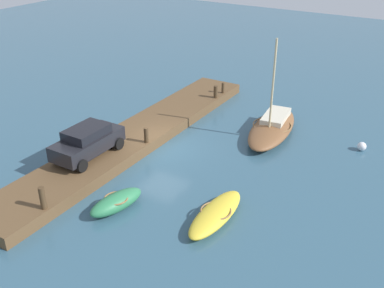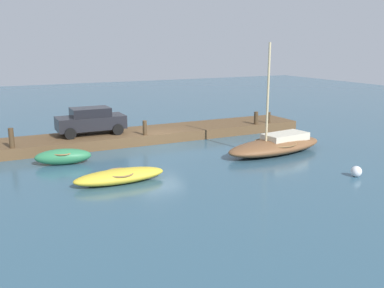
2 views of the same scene
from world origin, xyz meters
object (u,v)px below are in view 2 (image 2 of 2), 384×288
at_px(rowboat_yellow, 120,176).
at_px(mooring_post_west, 269,118).
at_px(marker_buoy, 356,171).
at_px(dinghy_green, 63,156).
at_px(sailboat_brown, 276,145).
at_px(mooring_post_mid_west, 256,118).
at_px(mooring_post_mid_east, 145,128).
at_px(mooring_post_east, 11,138).
at_px(parked_car, 91,120).

distance_m(rowboat_yellow, mooring_post_west, 13.66).
distance_m(mooring_post_west, marker_buoy, 10.28).
bearing_deg(mooring_post_west, dinghy_green, 8.57).
xyz_separation_m(sailboat_brown, dinghy_green, (10.70, -2.86, -0.07)).
bearing_deg(mooring_post_mid_west, rowboat_yellow, 28.86).
xyz_separation_m(dinghy_green, mooring_post_mid_east, (-5.02, -2.08, 0.63)).
bearing_deg(mooring_post_east, mooring_post_mid_west, 180.00).
xyz_separation_m(rowboat_yellow, mooring_post_mid_east, (-3.40, -6.14, 0.71)).
bearing_deg(mooring_post_east, marker_buoy, 143.52).
height_order(rowboat_yellow, parked_car, parked_car).
bearing_deg(dinghy_green, mooring_post_mid_west, -158.58).
height_order(sailboat_brown, marker_buoy, sailboat_brown).
distance_m(mooring_post_mid_east, marker_buoy, 11.80).
height_order(sailboat_brown, mooring_post_east, sailboat_brown).
bearing_deg(mooring_post_west, rowboat_yellow, 26.74).
relative_size(mooring_post_mid_east, parked_car, 0.22).
height_order(sailboat_brown, mooring_post_mid_east, sailboat_brown).
bearing_deg(mooring_post_mid_west, mooring_post_east, 0.00).
relative_size(mooring_post_mid_west, marker_buoy, 1.70).
xyz_separation_m(mooring_post_west, parked_car, (11.52, -1.60, 0.46)).
bearing_deg(rowboat_yellow, sailboat_brown, -172.80).
height_order(mooring_post_west, parked_car, parked_car).
xyz_separation_m(mooring_post_west, mooring_post_mid_west, (1.04, 0.00, 0.05)).
height_order(mooring_post_west, mooring_post_east, mooring_post_east).
bearing_deg(marker_buoy, mooring_post_mid_west, -98.31).
bearing_deg(marker_buoy, rowboat_yellow, -21.47).
relative_size(rowboat_yellow, mooring_post_west, 5.43).
xyz_separation_m(dinghy_green, mooring_post_west, (-13.81, -2.08, 0.56)).
bearing_deg(mooring_post_east, mooring_post_mid_east, 180.00).
relative_size(rowboat_yellow, mooring_post_mid_east, 4.63).
bearing_deg(mooring_post_mid_east, dinghy_green, 22.50).
bearing_deg(marker_buoy, parked_car, -52.00).
height_order(mooring_post_mid_west, mooring_post_east, mooring_post_east).
height_order(mooring_post_west, mooring_post_mid_west, mooring_post_mid_west).
distance_m(rowboat_yellow, mooring_post_mid_west, 12.74).
distance_m(dinghy_green, mooring_post_west, 13.98).
relative_size(rowboat_yellow, marker_buoy, 8.12).
distance_m(parked_car, marker_buoy, 14.71).
distance_m(dinghy_green, mooring_post_mid_west, 12.95).
bearing_deg(mooring_post_west, mooring_post_mid_east, 0.00).
distance_m(mooring_post_mid_west, mooring_post_mid_east, 7.74).
height_order(sailboat_brown, mooring_post_mid_west, sailboat_brown).
height_order(mooring_post_mid_east, mooring_post_east, mooring_post_east).
bearing_deg(dinghy_green, parked_car, -109.66).
distance_m(sailboat_brown, marker_buoy, 5.05).
bearing_deg(mooring_post_mid_west, mooring_post_mid_east, 0.00).
bearing_deg(sailboat_brown, marker_buoy, 89.69).
height_order(dinghy_green, marker_buoy, dinghy_green).
bearing_deg(mooring_post_east, dinghy_green, 135.85).
bearing_deg(parked_car, rowboat_yellow, 85.30).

